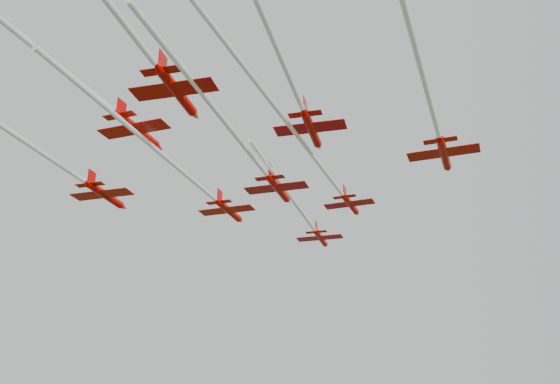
# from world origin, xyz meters

# --- Properties ---
(jet_lead) EXTENTS (10.95, 46.40, 2.49)m
(jet_lead) POSITION_xyz_m (7.13, 13.21, 50.85)
(jet_lead) COLOR #C80400
(jet_row2_left) EXTENTS (14.62, 53.31, 2.73)m
(jet_row2_left) POSITION_xyz_m (-8.02, -3.19, 51.53)
(jet_row2_left) COLOR #C80400
(jet_row2_right) EXTENTS (17.05, 56.90, 2.34)m
(jet_row2_right) POSITION_xyz_m (10.54, -8.41, 50.88)
(jet_row2_right) COLOR #C80400
(jet_row3_left) EXTENTS (15.52, 69.37, 2.82)m
(jet_row3_left) POSITION_xyz_m (-25.22, -20.41, 50.71)
(jet_row3_left) COLOR #C80400
(jet_row3_mid) EXTENTS (12.18, 48.26, 2.70)m
(jet_row3_mid) POSITION_xyz_m (2.30, -13.68, 50.00)
(jet_row3_mid) COLOR #C80400
(jet_row3_right) EXTENTS (19.39, 68.19, 2.77)m
(jet_row3_right) POSITION_xyz_m (22.55, -26.97, 51.68)
(jet_row3_right) COLOR #C80400
(jet_row4_left) EXTENTS (17.52, 60.27, 2.74)m
(jet_row4_left) POSITION_xyz_m (-15.49, -32.92, 52.76)
(jet_row4_left) COLOR #C80400
(jet_row4_right) EXTENTS (11.02, 56.93, 2.58)m
(jet_row4_right) POSITION_xyz_m (8.18, -32.56, 51.30)
(jet_row4_right) COLOR #C80400
(jet_trail_solo) EXTENTS (11.47, 57.72, 2.70)m
(jet_trail_solo) POSITION_xyz_m (-5.00, -44.78, 50.08)
(jet_trail_solo) COLOR #C80400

